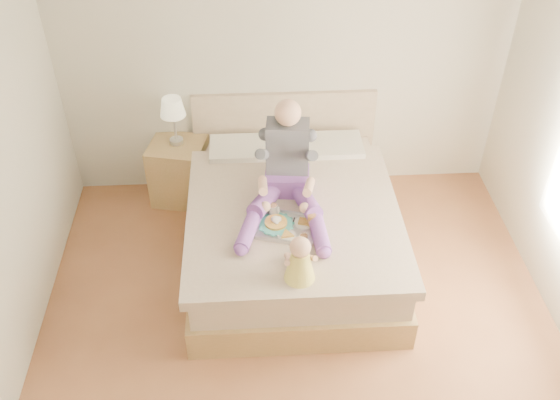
{
  "coord_description": "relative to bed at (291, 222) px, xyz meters",
  "views": [
    {
      "loc": [
        -0.33,
        -2.89,
        3.82
      ],
      "look_at": [
        -0.11,
        0.78,
        0.82
      ],
      "focal_mm": 40.0,
      "sensor_mm": 36.0,
      "label": 1
    }
  ],
  "objects": [
    {
      "name": "room",
      "position": [
        0.08,
        -1.08,
        1.19
      ],
      "size": [
        4.02,
        4.22,
        2.71
      ],
      "color": "brown",
      "rests_on": "ground"
    },
    {
      "name": "bed",
      "position": [
        0.0,
        0.0,
        0.0
      ],
      "size": [
        1.7,
        2.18,
        1.0
      ],
      "color": "olive",
      "rests_on": "ground"
    },
    {
      "name": "nightstand",
      "position": [
        -1.0,
        0.8,
        -0.01
      ],
      "size": [
        0.58,
        0.54,
        0.61
      ],
      "rotation": [
        0.0,
        0.0,
        -0.22
      ],
      "color": "olive",
      "rests_on": "ground"
    },
    {
      "name": "lamp",
      "position": [
        -1.0,
        0.83,
        0.64
      ],
      "size": [
        0.22,
        0.22,
        0.46
      ],
      "color": "silver",
      "rests_on": "nightstand"
    },
    {
      "name": "adult",
      "position": [
        -0.05,
        -0.04,
        0.54
      ],
      "size": [
        0.72,
        1.05,
        0.85
      ],
      "rotation": [
        0.0,
        0.0,
        -0.11
      ],
      "color": "#6C3B94",
      "rests_on": "bed"
    },
    {
      "name": "tray",
      "position": [
        -0.06,
        -0.39,
        0.32
      ],
      "size": [
        0.52,
        0.46,
        0.13
      ],
      "rotation": [
        0.0,
        0.0,
        -0.28
      ],
      "color": "silver",
      "rests_on": "bed"
    },
    {
      "name": "baby",
      "position": [
        -0.01,
        -0.92,
        0.44
      ],
      "size": [
        0.24,
        0.33,
        0.37
      ],
      "rotation": [
        0.0,
        0.0,
        0.16
      ],
      "color": "#E6D748",
      "rests_on": "bed"
    }
  ]
}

